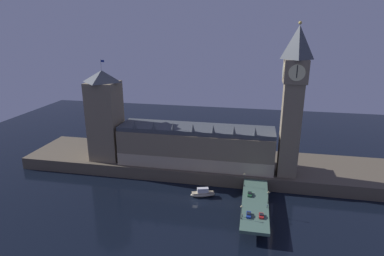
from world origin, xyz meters
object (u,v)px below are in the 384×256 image
object	(u,v)px
clock_tower	(293,98)
pedestrian_mid_walk	(267,206)
car_northbound_lead	(250,194)
car_southbound_lead	(261,216)
street_lamp_near	(242,210)
car_northbound_trail	(249,215)
boat_upstream	(203,193)
street_lamp_mid	(268,196)
pedestrian_near_rail	(242,215)
street_lamp_far	(244,178)
victoria_tower	(105,115)

from	to	relation	value
clock_tower	pedestrian_mid_walk	world-z (taller)	clock_tower
clock_tower	car_northbound_lead	size ratio (longest dim) A/B	17.44
car_southbound_lead	street_lamp_near	world-z (taller)	street_lamp_near
car_northbound_trail	car_southbound_lead	xyz separation A→B (m)	(5.23, 0.32, -0.02)
boat_upstream	street_lamp_near	bearing A→B (deg)	-51.65
clock_tower	boat_upstream	world-z (taller)	clock_tower
car_northbound_lead	street_lamp_mid	world-z (taller)	street_lamp_mid
clock_tower	car_northbound_lead	xyz separation A→B (m)	(-18.48, -25.33, -41.69)
pedestrian_near_rail	boat_upstream	distance (m)	32.45
pedestrian_near_rail	street_lamp_far	xyz separation A→B (m)	(-0.40, 27.97, 3.57)
victoria_tower	car_northbound_lead	size ratio (longest dim) A/B	13.04
clock_tower	car_southbound_lead	world-z (taller)	clock_tower
victoria_tower	boat_upstream	xyz separation A→B (m)	(62.09, -23.78, -31.62)
car_southbound_lead	street_lamp_far	bearing A→B (deg)	107.31
victoria_tower	pedestrian_near_rail	bearing A→B (deg)	-30.13
clock_tower	pedestrian_mid_walk	bearing A→B (deg)	-106.86
car_northbound_lead	street_lamp_near	xyz separation A→B (m)	(-3.01, -20.69, 3.26)
car_northbound_lead	street_lamp_near	size ratio (longest dim) A/B	0.72
car_southbound_lead	street_lamp_far	world-z (taller)	street_lamp_far
pedestrian_mid_walk	street_lamp_far	distance (m)	21.75
street_lamp_near	street_lamp_far	size ratio (longest dim) A/B	0.88
victoria_tower	pedestrian_mid_walk	size ratio (longest dim) A/B	36.57
car_northbound_trail	boat_upstream	world-z (taller)	car_northbound_trail
street_lamp_near	street_lamp_mid	xyz separation A→B (m)	(11.26, 14.72, -0.08)
victoria_tower	street_lamp_near	bearing A→B (deg)	-31.00
street_lamp_mid	street_lamp_far	distance (m)	18.54
car_northbound_trail	street_lamp_near	world-z (taller)	street_lamp_near
victoria_tower	street_lamp_far	bearing A→B (deg)	-13.72
street_lamp_near	street_lamp_far	world-z (taller)	street_lamp_far
car_northbound_trail	street_lamp_mid	size ratio (longest dim) A/B	0.76
victoria_tower	car_southbound_lead	distance (m)	105.42
car_southbound_lead	street_lamp_mid	xyz separation A→B (m)	(3.01, 11.73, 3.19)
car_southbound_lead	street_lamp_near	distance (m)	9.36
pedestrian_near_rail	car_northbound_lead	bearing A→B (deg)	82.25
car_southbound_lead	pedestrian_near_rail	world-z (taller)	pedestrian_near_rail
clock_tower	car_northbound_trail	distance (m)	62.91
street_lamp_far	pedestrian_mid_walk	bearing A→B (deg)	-59.61
victoria_tower	street_lamp_mid	size ratio (longest dim) A/B	9.57
street_lamp_far	boat_upstream	size ratio (longest dim) A/B	0.54
car_northbound_trail	street_lamp_near	distance (m)	5.17
pedestrian_near_rail	pedestrian_mid_walk	xyz separation A→B (m)	(10.46, 9.46, -0.00)
car_southbound_lead	clock_tower	bearing A→B (deg)	72.88
car_southbound_lead	pedestrian_mid_walk	size ratio (longest dim) A/B	2.38
car_northbound_trail	street_lamp_mid	xyz separation A→B (m)	(8.24, 12.05, 3.17)
street_lamp_near	boat_upstream	xyz separation A→B (m)	(-20.42, 25.80, -8.29)
car_northbound_lead	pedestrian_mid_walk	bearing A→B (deg)	-51.21
clock_tower	victoria_tower	xyz separation A→B (m)	(-104.00, 3.56, -15.10)
car_northbound_trail	car_southbound_lead	distance (m)	5.24
car_southbound_lead	pedestrian_mid_walk	xyz separation A→B (m)	(2.61, 7.94, 0.20)
victoria_tower	pedestrian_near_rail	size ratio (longest dim) A/B	36.42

